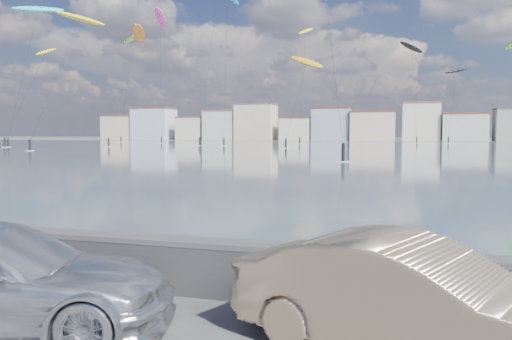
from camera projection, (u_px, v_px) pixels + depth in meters
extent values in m
cube|color=#374653|center=(379.00, 149.00, 94.20)|extent=(500.00, 177.00, 0.00)
cube|color=#4C473D|center=(390.00, 140.00, 198.16)|extent=(500.00, 60.00, 0.00)
cube|color=#28282B|center=(184.00, 270.00, 9.08)|extent=(400.00, 0.35, 0.90)
cylinder|color=#28282B|center=(183.00, 245.00, 9.05)|extent=(400.00, 0.36, 0.36)
cube|color=beige|center=(122.00, 128.00, 215.34)|extent=(14.00, 11.00, 10.00)
cube|color=brown|center=(121.00, 116.00, 214.94)|extent=(14.28, 11.22, 0.60)
cube|color=#B2B7C6|center=(154.00, 125.00, 210.94)|extent=(16.00, 12.00, 13.00)
cube|color=brown|center=(154.00, 108.00, 210.44)|extent=(16.32, 12.24, 0.60)
cube|color=beige|center=(192.00, 129.00, 206.25)|extent=(11.00, 10.00, 9.00)
cube|color=brown|center=(192.00, 118.00, 205.90)|extent=(11.22, 10.20, 0.60)
cube|color=#B7C6BC|center=(222.00, 126.00, 202.57)|extent=(13.00, 11.00, 11.50)
cube|color=brown|center=(222.00, 111.00, 202.12)|extent=(13.26, 11.22, 0.60)
cube|color=beige|center=(256.00, 123.00, 198.47)|extent=(15.00, 12.00, 14.00)
cube|color=#4C423D|center=(256.00, 104.00, 197.93)|extent=(15.30, 12.24, 0.60)
cube|color=beige|center=(297.00, 130.00, 194.11)|extent=(12.00, 10.00, 8.50)
cube|color=brown|center=(297.00, 118.00, 193.77)|extent=(12.24, 10.20, 0.60)
cube|color=#9EA8B7|center=(331.00, 125.00, 190.25)|extent=(14.00, 11.00, 12.00)
cube|color=#562D23|center=(332.00, 108.00, 189.78)|extent=(14.28, 11.22, 0.60)
cube|color=beige|center=(373.00, 127.00, 186.02)|extent=(16.00, 13.00, 10.50)
cube|color=brown|center=(373.00, 112.00, 185.61)|extent=(16.32, 13.26, 0.60)
cube|color=silver|center=(421.00, 123.00, 181.21)|extent=(13.00, 10.00, 13.50)
cube|color=brown|center=(421.00, 103.00, 180.69)|extent=(13.26, 10.20, 0.60)
cube|color=#B7C6BC|center=(464.00, 128.00, 177.35)|extent=(15.00, 12.00, 9.50)
cube|color=brown|center=(464.00, 114.00, 176.98)|extent=(15.30, 12.24, 0.60)
cube|color=gray|center=(512.00, 126.00, 173.01)|extent=(11.00, 9.00, 11.00)
cube|color=#4C423D|center=(512.00, 109.00, 172.58)|extent=(11.22, 9.18, 0.60)
imported|color=tan|center=(412.00, 301.00, 6.38)|extent=(5.06, 3.42, 1.58)
cube|color=white|center=(343.00, 162.00, 50.51)|extent=(1.40, 0.42, 0.08)
cylinder|color=black|center=(343.00, 153.00, 50.44)|extent=(0.36, 0.36, 1.70)
sphere|color=black|center=(343.00, 144.00, 50.38)|extent=(0.28, 0.28, 0.28)
cylinder|color=black|center=(332.00, 48.00, 54.87)|extent=(3.93, 9.90, 21.90)
cube|color=white|center=(200.00, 146.00, 113.52)|extent=(1.40, 0.42, 0.08)
cylinder|color=black|center=(200.00, 142.00, 113.46)|extent=(0.36, 0.36, 1.70)
sphere|color=black|center=(200.00, 138.00, 113.39)|extent=(0.28, 0.28, 0.28)
cylinder|color=black|center=(209.00, 64.00, 116.97)|extent=(0.72, 10.36, 35.51)
ellipsoid|color=#E5338C|center=(160.00, 17.00, 148.24)|extent=(3.47, 8.17, 5.90)
cube|color=white|center=(161.00, 143.00, 144.06)|extent=(1.40, 0.42, 0.08)
cylinder|color=black|center=(161.00, 140.00, 143.99)|extent=(0.36, 0.36, 1.70)
sphere|color=black|center=(161.00, 137.00, 143.93)|extent=(0.28, 0.28, 0.28)
cylinder|color=black|center=(161.00, 77.00, 146.11)|extent=(3.06, 6.41, 35.98)
ellipsoid|color=#8CD826|center=(132.00, 38.00, 157.29)|extent=(10.95, 8.51, 3.28)
cube|color=white|center=(121.00, 142.00, 152.94)|extent=(1.40, 0.42, 0.08)
cylinder|color=black|center=(121.00, 140.00, 152.88)|extent=(0.36, 0.36, 1.70)
sphere|color=black|center=(121.00, 137.00, 152.81)|extent=(0.28, 0.28, 0.28)
cylinder|color=black|center=(127.00, 88.00, 155.07)|extent=(0.46, 7.22, 31.46)
ellipsoid|color=black|center=(457.00, 71.00, 143.26)|extent=(8.14, 6.89, 2.65)
cube|color=white|center=(448.00, 144.00, 137.13)|extent=(1.40, 0.42, 0.08)
cylinder|color=black|center=(448.00, 140.00, 137.06)|extent=(0.36, 0.36, 1.70)
sphere|color=black|center=(448.00, 137.00, 137.00)|extent=(0.28, 0.28, 0.28)
cylinder|color=black|center=(453.00, 104.00, 140.15)|extent=(2.48, 8.74, 19.50)
ellipsoid|color=yellow|center=(306.00, 31.00, 146.90)|extent=(4.93, 8.32, 3.64)
cube|color=white|center=(300.00, 144.00, 133.95)|extent=(1.40, 0.42, 0.08)
cylinder|color=black|center=(300.00, 140.00, 133.88)|extent=(0.36, 0.36, 1.70)
sphere|color=black|center=(300.00, 137.00, 133.82)|extent=(0.28, 0.28, 0.28)
cylinder|color=black|center=(303.00, 83.00, 140.38)|extent=(1.49, 15.67, 31.66)
ellipsoid|color=black|center=(411.00, 47.00, 153.91)|extent=(8.19, 6.03, 4.42)
cube|color=white|center=(417.00, 143.00, 145.16)|extent=(1.40, 0.42, 0.08)
cylinder|color=black|center=(417.00, 140.00, 145.09)|extent=(0.36, 0.36, 1.70)
sphere|color=black|center=(417.00, 137.00, 145.03)|extent=(0.28, 0.28, 0.28)
cylinder|color=black|center=(414.00, 92.00, 149.49)|extent=(1.97, 10.87, 28.11)
ellipsoid|color=yellow|center=(46.00, 52.00, 109.24)|extent=(2.97, 7.59, 3.48)
cube|color=white|center=(5.00, 147.00, 102.57)|extent=(1.40, 0.42, 0.08)
cylinder|color=black|center=(5.00, 143.00, 102.50)|extent=(0.36, 0.36, 1.70)
sphere|color=black|center=(5.00, 138.00, 102.44)|extent=(0.28, 0.28, 0.28)
cylinder|color=black|center=(26.00, 95.00, 105.86)|extent=(3.19, 9.50, 19.44)
cube|color=white|center=(224.00, 146.00, 114.24)|extent=(1.40, 0.42, 0.08)
cylinder|color=black|center=(224.00, 142.00, 114.18)|extent=(0.36, 0.36, 1.70)
sphere|color=black|center=(224.00, 138.00, 114.11)|extent=(0.28, 0.28, 0.28)
cylinder|color=black|center=(226.00, 65.00, 117.10)|extent=(1.96, 8.36, 35.15)
ellipsoid|color=yellow|center=(80.00, 18.00, 93.11)|extent=(10.47, 4.56, 3.87)
cube|color=white|center=(30.00, 151.00, 82.31)|extent=(1.40, 0.42, 0.08)
cylinder|color=black|center=(30.00, 145.00, 82.24)|extent=(0.36, 0.36, 1.70)
sphere|color=black|center=(30.00, 140.00, 82.17)|extent=(0.28, 0.28, 0.28)
cylinder|color=black|center=(56.00, 77.00, 87.66)|extent=(0.77, 13.40, 23.04)
ellipsoid|color=#BF8C19|center=(306.00, 62.00, 103.97)|extent=(8.93, 6.40, 4.68)
cube|color=white|center=(286.00, 148.00, 95.36)|extent=(1.40, 0.42, 0.08)
cylinder|color=black|center=(286.00, 143.00, 95.30)|extent=(0.36, 0.36, 1.70)
sphere|color=black|center=(286.00, 139.00, 95.23)|extent=(0.28, 0.28, 0.28)
cylinder|color=black|center=(297.00, 100.00, 99.62)|extent=(1.92, 10.92, 16.45)
ellipsoid|color=orange|center=(139.00, 33.00, 117.47)|extent=(6.20, 10.25, 4.30)
cube|color=white|center=(109.00, 147.00, 104.79)|extent=(1.40, 0.42, 0.08)
cylinder|color=black|center=(109.00, 142.00, 104.73)|extent=(0.36, 0.36, 1.70)
sphere|color=black|center=(109.00, 138.00, 104.66)|extent=(0.28, 0.28, 0.28)
cylinder|color=black|center=(124.00, 84.00, 111.09)|extent=(0.93, 15.04, 25.09)
ellipsoid|color=#19BFBF|center=(38.00, 9.00, 106.68)|extent=(10.70, 8.54, 2.48)
cube|color=white|center=(8.00, 147.00, 104.03)|extent=(1.40, 0.42, 0.08)
cylinder|color=black|center=(8.00, 143.00, 103.97)|extent=(0.36, 0.36, 1.70)
sphere|color=black|center=(8.00, 138.00, 103.90)|extent=(0.28, 0.28, 0.28)
cylinder|color=black|center=(23.00, 74.00, 105.31)|extent=(3.57, 6.09, 28.13)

